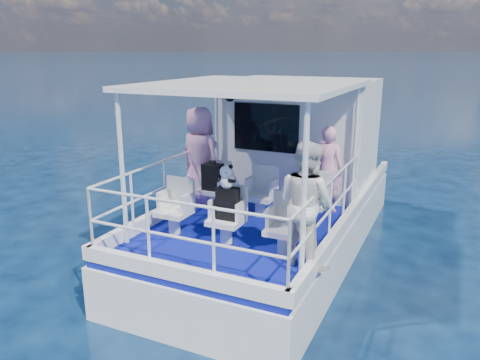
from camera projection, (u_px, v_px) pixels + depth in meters
name	position (u px, v px, depth m)	size (l,w,h in m)	color
ground	(255.00, 268.00, 8.13)	(2000.00, 2000.00, 0.00)	black
hull	(275.00, 247.00, 9.00)	(3.00, 7.00, 1.60)	white
deck	(276.00, 205.00, 8.77)	(2.90, 6.90, 0.10)	#080E7A
cabin	(300.00, 134.00, 9.60)	(2.85, 2.00, 2.20)	white
canopy	(252.00, 85.00, 7.11)	(3.00, 3.20, 0.08)	white
canopy_posts	(250.00, 159.00, 7.38)	(2.77, 2.97, 2.20)	white
railings	(241.00, 201.00, 7.25)	(2.84, 3.59, 1.00)	white
seat_port_fwd	(214.00, 198.00, 8.38)	(0.48, 0.46, 0.38)	silver
seat_center_fwd	(260.00, 205.00, 8.01)	(0.48, 0.46, 0.38)	silver
seat_stbd_fwd	(311.00, 213.00, 7.64)	(0.48, 0.46, 0.38)	silver
seat_port_aft	(174.00, 222.00, 7.24)	(0.48, 0.46, 0.38)	silver
seat_center_aft	(226.00, 231.00, 6.88)	(0.48, 0.46, 0.38)	silver
seat_stbd_aft	(284.00, 241.00, 6.51)	(0.48, 0.46, 0.38)	silver
passenger_port_fwd	(200.00, 156.00, 8.45)	(0.67, 0.48, 1.80)	pink
passenger_stbd_fwd	(327.00, 169.00, 8.11)	(0.56, 0.36, 1.52)	pink
passenger_stbd_aft	(306.00, 204.00, 6.03)	(0.81, 0.63, 1.67)	silver
backpack_port	(213.00, 177.00, 8.17)	(0.35, 0.20, 0.46)	black
backpack_center	(228.00, 203.00, 6.75)	(0.32, 0.18, 0.47)	black
compact_camera	(212.00, 162.00, 8.11)	(0.11, 0.06, 0.06)	black
panda	(227.00, 176.00, 6.63)	(0.23, 0.19, 0.35)	white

